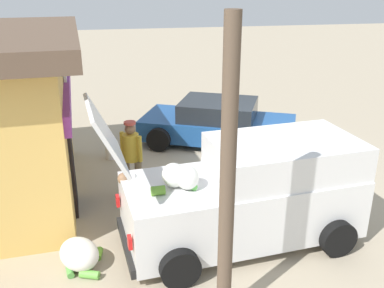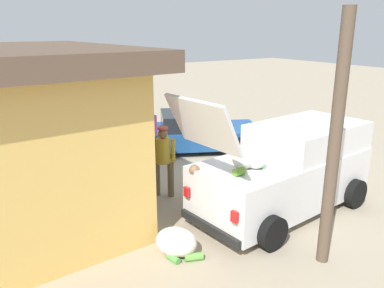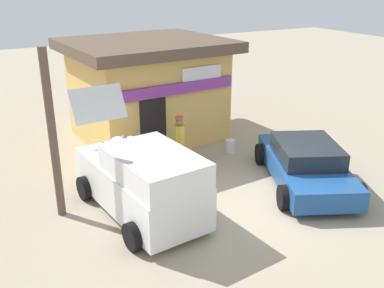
{
  "view_description": "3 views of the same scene",
  "coord_description": "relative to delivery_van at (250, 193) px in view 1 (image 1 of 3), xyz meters",
  "views": [
    {
      "loc": [
        -9.29,
        3.35,
        4.5
      ],
      "look_at": [
        -0.19,
        1.61,
        0.85
      ],
      "focal_mm": 40.48,
      "sensor_mm": 36.0,
      "label": 1
    },
    {
      "loc": [
        -8.38,
        7.04,
        3.84
      ],
      "look_at": [
        -0.43,
        1.99,
        1.01
      ],
      "focal_mm": 36.39,
      "sensor_mm": 36.0,
      "label": 2
    },
    {
      "loc": [
        -6.35,
        -7.95,
        5.62
      ],
      "look_at": [
        -0.71,
        2.43,
        1.01
      ],
      "focal_mm": 40.87,
      "sensor_mm": 36.0,
      "label": 3
    }
  ],
  "objects": [
    {
      "name": "paint_bucket",
      "position": [
        4.17,
        2.38,
        -0.71
      ],
      "size": [
        0.32,
        0.32,
        0.42
      ],
      "primitive_type": "cylinder",
      "color": "silver",
      "rests_on": "ground_plane"
    },
    {
      "name": "ground_plane",
      "position": [
        2.84,
        -1.07,
        -0.91
      ],
      "size": [
        60.0,
        60.0,
        0.0
      ],
      "primitive_type": "plane",
      "color": "tan"
    },
    {
      "name": "customer_bending",
      "position": [
        0.45,
        1.87,
        -0.1
      ],
      "size": [
        0.64,
        0.74,
        1.33
      ],
      "color": "navy",
      "rests_on": "ground_plane"
    },
    {
      "name": "delivery_van",
      "position": [
        0.0,
        0.0,
        0.0
      ],
      "size": [
        2.41,
        4.69,
        2.73
      ],
      "color": "white",
      "rests_on": "ground_plane"
    },
    {
      "name": "unloaded_banana_pile",
      "position": [
        -0.32,
        2.97,
        -0.68
      ],
      "size": [
        0.95,
        0.89,
        0.49
      ],
      "color": "silver",
      "rests_on": "ground_plane"
    },
    {
      "name": "parked_sedan",
      "position": [
        4.73,
        -0.61,
        -0.33
      ],
      "size": [
        3.47,
        4.6,
        1.23
      ],
      "color": "#1E4C8C",
      "rests_on": "ground_plane"
    },
    {
      "name": "utility_pole",
      "position": [
        -1.81,
        0.94,
        1.16
      ],
      "size": [
        0.2,
        0.2,
        4.15
      ],
      "primitive_type": "cylinder",
      "color": "brown",
      "rests_on": "ground_plane"
    },
    {
      "name": "vendor_standing",
      "position": [
        2.02,
        1.95,
        0.05
      ],
      "size": [
        0.48,
        0.48,
        1.68
      ],
      "color": "#726047",
      "rests_on": "ground_plane"
    }
  ]
}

